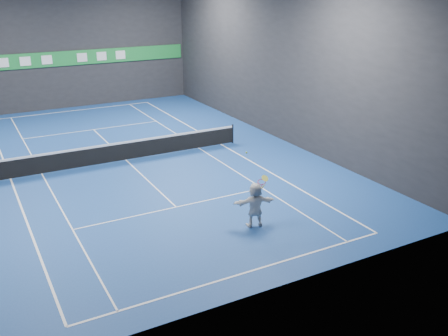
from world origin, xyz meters
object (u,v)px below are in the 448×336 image
player (255,205)px  tennis_net (126,150)px  tennis_ball (246,153)px  tennis_racket (262,182)px

player → tennis_net: (-1.92, 9.28, -0.31)m
tennis_ball → player: bearing=-43.5°
tennis_ball → tennis_racket: tennis_ball is taller
player → tennis_ball: tennis_ball is taller
player → tennis_ball: size_ratio=24.04×
player → tennis_ball: 2.01m
tennis_net → tennis_racket: 9.57m
player → tennis_racket: (0.31, 0.05, 0.81)m
tennis_net → tennis_racket: size_ratio=22.70×
player → tennis_racket: 0.87m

